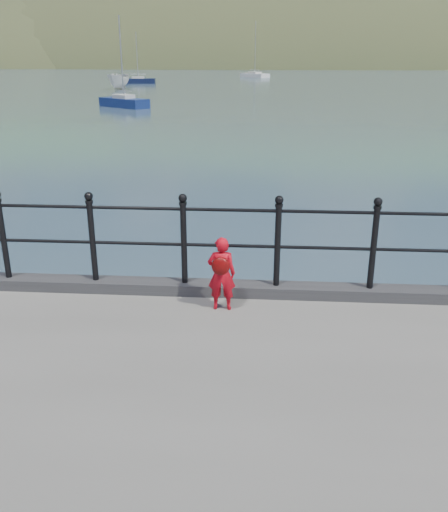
# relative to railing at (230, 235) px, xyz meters

# --- Properties ---
(ground) EXTENTS (600.00, 600.00, 0.00)m
(ground) POSITION_rel_railing_xyz_m (-0.00, 0.15, -1.82)
(ground) COLOR #2D4251
(ground) RESTS_ON ground
(kerb) EXTENTS (60.00, 0.30, 0.15)m
(kerb) POSITION_rel_railing_xyz_m (-0.00, -0.00, -0.75)
(kerb) COLOR #28282B
(kerb) RESTS_ON quay
(railing) EXTENTS (18.11, 0.11, 1.20)m
(railing) POSITION_rel_railing_xyz_m (0.00, 0.00, 0.00)
(railing) COLOR black
(railing) RESTS_ON kerb
(far_shore) EXTENTS (830.00, 200.00, 156.00)m
(far_shore) POSITION_rel_railing_xyz_m (38.34, 239.56, -24.39)
(far_shore) COLOR #333A21
(far_shore) RESTS_ON ground
(child) EXTENTS (0.35, 0.30, 0.93)m
(child) POSITION_rel_railing_xyz_m (-0.08, -0.45, -0.35)
(child) COLOR red
(child) RESTS_ON quay
(launch_white) EXTENTS (2.27, 5.08, 1.91)m
(launch_white) POSITION_rel_railing_xyz_m (-17.27, 60.46, -0.87)
(launch_white) COLOR silver
(launch_white) RESTS_ON ground
(sailboat_deep) EXTENTS (5.62, 6.53, 9.79)m
(sailboat_deep) POSITION_rel_railing_xyz_m (-1.84, 99.01, -1.48)
(sailboat_deep) COLOR white
(sailboat_deep) RESTS_ON ground
(sailboat_left) EXTENTS (5.02, 1.89, 7.16)m
(sailboat_left) POSITION_rel_railing_xyz_m (-18.28, 75.10, -1.48)
(sailboat_left) COLOR black
(sailboat_left) RESTS_ON ground
(sailboat_port) EXTENTS (4.61, 4.04, 6.97)m
(sailboat_port) POSITION_rel_railing_xyz_m (-10.93, 37.56, -1.48)
(sailboat_port) COLOR navy
(sailboat_port) RESTS_ON ground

